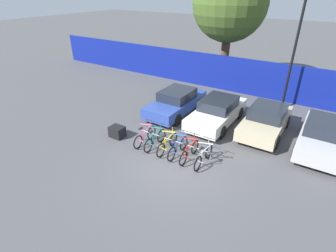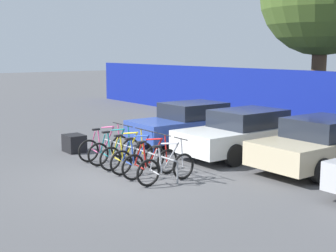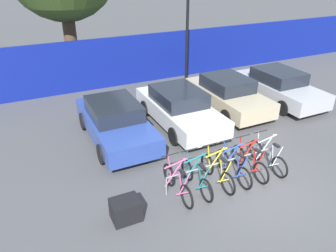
{
  "view_description": "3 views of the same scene",
  "coord_description": "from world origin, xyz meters",
  "px_view_note": "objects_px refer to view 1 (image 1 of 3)",
  "views": [
    {
      "loc": [
        4.54,
        -7.85,
        6.63
      ],
      "look_at": [
        -1.45,
        1.48,
        0.7
      ],
      "focal_mm": 28.0,
      "sensor_mm": 36.0,
      "label": 1
    },
    {
      "loc": [
        9.78,
        -5.98,
        3.15
      ],
      "look_at": [
        -1.36,
        2.27,
        0.94
      ],
      "focal_mm": 50.0,
      "sensor_mm": 36.0,
      "label": 2
    },
    {
      "loc": [
        -5.39,
        -5.7,
        5.71
      ],
      "look_at": [
        -1.59,
        2.24,
        1.19
      ],
      "focal_mm": 35.0,
      "sensor_mm": 36.0,
      "label": 3
    }
  ],
  "objects_px": {
    "bike_rack": "(174,142)",
    "cargo_crate": "(117,132)",
    "bicycle_red": "(189,151)",
    "bicycle_teal": "(155,140)",
    "bicycle_silver": "(204,156)",
    "lamp_post": "(295,47)",
    "bicycle_yellow": "(167,144)",
    "tree_behind_hoarding": "(230,4)",
    "car_silver": "(323,135)",
    "car_beige": "(266,120)",
    "car_blue": "(176,102)",
    "car_white": "(217,111)",
    "bicycle_blue": "(178,148)",
    "bicycle_pink": "(145,136)"
  },
  "relations": [
    {
      "from": "bicycle_silver",
      "to": "bicycle_red",
      "type": "bearing_deg",
      "value": 177.45
    },
    {
      "from": "bicycle_red",
      "to": "car_beige",
      "type": "height_order",
      "value": "car_beige"
    },
    {
      "from": "car_blue",
      "to": "tree_behind_hoarding",
      "type": "distance_m",
      "value": 8.56
    },
    {
      "from": "tree_behind_hoarding",
      "to": "bicycle_red",
      "type": "bearing_deg",
      "value": -74.99
    },
    {
      "from": "car_silver",
      "to": "bicycle_yellow",
      "type": "bearing_deg",
      "value": -145.49
    },
    {
      "from": "bicycle_pink",
      "to": "lamp_post",
      "type": "xyz_separation_m",
      "value": [
        4.58,
        7.97,
        3.27
      ]
    },
    {
      "from": "car_beige",
      "to": "lamp_post",
      "type": "xyz_separation_m",
      "value": [
        0.1,
        3.81,
        2.95
      ]
    },
    {
      "from": "bicycle_teal",
      "to": "car_blue",
      "type": "xyz_separation_m",
      "value": [
        -1.1,
        3.72,
        0.31
      ]
    },
    {
      "from": "bicycle_teal",
      "to": "tree_behind_hoarding",
      "type": "height_order",
      "value": "tree_behind_hoarding"
    },
    {
      "from": "tree_behind_hoarding",
      "to": "cargo_crate",
      "type": "bearing_deg",
      "value": -95.32
    },
    {
      "from": "bicycle_silver",
      "to": "lamp_post",
      "type": "height_order",
      "value": "lamp_post"
    },
    {
      "from": "bicycle_silver",
      "to": "car_white",
      "type": "height_order",
      "value": "car_white"
    },
    {
      "from": "tree_behind_hoarding",
      "to": "bicycle_blue",
      "type": "bearing_deg",
      "value": -77.87
    },
    {
      "from": "bicycle_silver",
      "to": "lamp_post",
      "type": "distance_m",
      "value": 8.75
    },
    {
      "from": "car_silver",
      "to": "bicycle_blue",
      "type": "bearing_deg",
      "value": -142.77
    },
    {
      "from": "bicycle_blue",
      "to": "cargo_crate",
      "type": "height_order",
      "value": "bicycle_blue"
    },
    {
      "from": "bicycle_red",
      "to": "car_beige",
      "type": "relative_size",
      "value": 0.41
    },
    {
      "from": "bike_rack",
      "to": "car_blue",
      "type": "height_order",
      "value": "car_blue"
    },
    {
      "from": "car_blue",
      "to": "car_white",
      "type": "height_order",
      "value": "same"
    },
    {
      "from": "car_silver",
      "to": "lamp_post",
      "type": "bearing_deg",
      "value": 121.7
    },
    {
      "from": "cargo_crate",
      "to": "car_silver",
      "type": "bearing_deg",
      "value": 26.24
    },
    {
      "from": "bike_rack",
      "to": "bicycle_silver",
      "type": "relative_size",
      "value": 2.1
    },
    {
      "from": "bicycle_teal",
      "to": "bicycle_silver",
      "type": "bearing_deg",
      "value": -1.33
    },
    {
      "from": "bicycle_teal",
      "to": "car_silver",
      "type": "distance_m",
      "value": 7.6
    },
    {
      "from": "bicycle_blue",
      "to": "bicycle_pink",
      "type": "bearing_deg",
      "value": -178.85
    },
    {
      "from": "lamp_post",
      "to": "bicycle_pink",
      "type": "bearing_deg",
      "value": -119.86
    },
    {
      "from": "tree_behind_hoarding",
      "to": "bike_rack",
      "type": "bearing_deg",
      "value": -79.16
    },
    {
      "from": "bicycle_pink",
      "to": "car_beige",
      "type": "bearing_deg",
      "value": 45.29
    },
    {
      "from": "car_beige",
      "to": "cargo_crate",
      "type": "distance_m",
      "value": 7.47
    },
    {
      "from": "car_white",
      "to": "cargo_crate",
      "type": "distance_m",
      "value": 5.39
    },
    {
      "from": "bicycle_blue",
      "to": "bicycle_red",
      "type": "bearing_deg",
      "value": 1.15
    },
    {
      "from": "cargo_crate",
      "to": "car_blue",
      "type": "bearing_deg",
      "value": 75.71
    },
    {
      "from": "bicycle_yellow",
      "to": "bicycle_red",
      "type": "height_order",
      "value": "same"
    },
    {
      "from": "bike_rack",
      "to": "tree_behind_hoarding",
      "type": "bearing_deg",
      "value": 100.84
    },
    {
      "from": "bicycle_teal",
      "to": "car_blue",
      "type": "relative_size",
      "value": 0.39
    },
    {
      "from": "bicycle_yellow",
      "to": "car_silver",
      "type": "xyz_separation_m",
      "value": [
        5.79,
        3.98,
        0.31
      ]
    },
    {
      "from": "bicycle_blue",
      "to": "bicycle_red",
      "type": "distance_m",
      "value": 0.57
    },
    {
      "from": "bicycle_red",
      "to": "car_blue",
      "type": "relative_size",
      "value": 0.39
    },
    {
      "from": "car_blue",
      "to": "car_beige",
      "type": "distance_m",
      "value": 5.02
    },
    {
      "from": "car_blue",
      "to": "car_white",
      "type": "bearing_deg",
      "value": 1.68
    },
    {
      "from": "car_silver",
      "to": "bicycle_silver",
      "type": "bearing_deg",
      "value": -135.08
    },
    {
      "from": "bike_rack",
      "to": "car_blue",
      "type": "distance_m",
      "value": 4.12
    },
    {
      "from": "bike_rack",
      "to": "bicycle_teal",
      "type": "relative_size",
      "value": 2.1
    },
    {
      "from": "bicycle_yellow",
      "to": "car_white",
      "type": "distance_m",
      "value": 3.88
    },
    {
      "from": "bicycle_teal",
      "to": "cargo_crate",
      "type": "bearing_deg",
      "value": -174.58
    },
    {
      "from": "bicycle_silver",
      "to": "cargo_crate",
      "type": "height_order",
      "value": "bicycle_silver"
    },
    {
      "from": "bicycle_red",
      "to": "bicycle_silver",
      "type": "xyz_separation_m",
      "value": [
        0.67,
        0.0,
        0.0
      ]
    },
    {
      "from": "bike_rack",
      "to": "cargo_crate",
      "type": "distance_m",
      "value": 3.09
    },
    {
      "from": "bicycle_red",
      "to": "bicycle_teal",
      "type": "bearing_deg",
      "value": -178.85
    },
    {
      "from": "car_beige",
      "to": "car_silver",
      "type": "height_order",
      "value": "same"
    }
  ]
}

